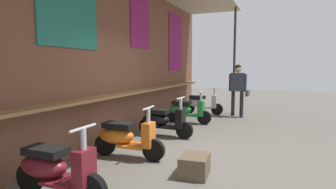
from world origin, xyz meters
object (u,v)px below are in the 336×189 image
merchandise_crate (195,165)px  scooter_black (162,120)px  scooter_orange (124,137)px  scooter_green (185,110)px  scooter_maroon (54,168)px  shopper_with_handbag (238,85)px  scooter_silver (201,103)px

merchandise_crate → scooter_black: bearing=35.8°
scooter_orange → scooter_green: 3.39m
merchandise_crate → scooter_maroon: bearing=133.8°
scooter_maroon → merchandise_crate: bearing=43.2°
scooter_maroon → shopper_with_handbag: (6.73, -1.28, 0.69)m
scooter_black → scooter_orange: bearing=-88.0°
scooter_green → scooter_orange: bearing=-91.5°
scooter_maroon → shopper_with_handbag: bearing=78.5°
scooter_orange → scooter_silver: same height
shopper_with_handbag → merchandise_crate: size_ratio=3.39×
scooter_maroon → scooter_orange: same height
shopper_with_handbag → scooter_green: bearing=146.7°
scooter_green → merchandise_crate: bearing=-70.2°
scooter_green → scooter_silver: 1.66m
scooter_green → scooter_maroon: bearing=-91.5°
scooter_orange → merchandise_crate: scooter_orange is taller
scooter_silver → shopper_with_handbag: bearing=-4.1°
scooter_orange → shopper_with_handbag: 5.25m
scooter_silver → shopper_with_handbag: shopper_with_handbag is taller
scooter_silver → scooter_green: bearing=-93.8°
scooter_green → shopper_with_handbag: shopper_with_handbag is taller
scooter_maroon → scooter_green: 5.07m
scooter_maroon → shopper_with_handbag: 6.88m
scooter_orange → scooter_silver: size_ratio=1.00×
scooter_black → shopper_with_handbag: size_ratio=0.80×
shopper_with_handbag → merchandise_crate: bearing=-174.0°
scooter_green → scooter_silver: (1.66, -0.00, 0.00)m
merchandise_crate → shopper_with_handbag: bearing=1.7°
scooter_maroon → merchandise_crate: size_ratio=2.72×
scooter_maroon → scooter_silver: 6.73m
scooter_orange → shopper_with_handbag: size_ratio=0.80×
scooter_silver → scooter_maroon: bearing=-93.8°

